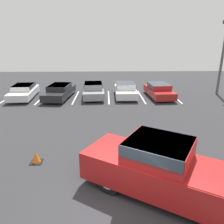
% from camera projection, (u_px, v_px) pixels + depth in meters
% --- Properties ---
extents(ground_plane, '(60.00, 60.00, 0.00)m').
position_uv_depth(ground_plane, '(123.00, 205.00, 6.93)').
color(ground_plane, '#2D2D30').
extents(stall_stripe_a, '(0.12, 4.63, 0.01)m').
position_uv_depth(stall_stripe_a, '(9.00, 98.00, 19.53)').
color(stall_stripe_a, white).
rests_on(stall_stripe_a, ground_plane).
extents(stall_stripe_b, '(0.12, 4.63, 0.01)m').
position_uv_depth(stall_stripe_b, '(42.00, 97.00, 19.61)').
color(stall_stripe_b, white).
rests_on(stall_stripe_b, ground_plane).
extents(stall_stripe_c, '(0.12, 4.63, 0.01)m').
position_uv_depth(stall_stripe_c, '(76.00, 97.00, 19.69)').
color(stall_stripe_c, white).
rests_on(stall_stripe_c, ground_plane).
extents(stall_stripe_d, '(0.12, 4.63, 0.01)m').
position_uv_depth(stall_stripe_d, '(109.00, 97.00, 19.77)').
color(stall_stripe_d, white).
rests_on(stall_stripe_d, ground_plane).
extents(stall_stripe_e, '(0.12, 4.63, 0.01)m').
position_uv_depth(stall_stripe_e, '(141.00, 97.00, 19.85)').
color(stall_stripe_e, white).
rests_on(stall_stripe_e, ground_plane).
extents(stall_stripe_f, '(0.12, 4.63, 0.01)m').
position_uv_depth(stall_stripe_f, '(174.00, 97.00, 19.93)').
color(stall_stripe_f, white).
rests_on(stall_stripe_f, ground_plane).
extents(pickup_truck, '(5.79, 4.61, 1.95)m').
position_uv_depth(pickup_truck, '(166.00, 170.00, 7.09)').
color(pickup_truck, '#A51919').
rests_on(pickup_truck, ground_plane).
extents(parked_sedan_a, '(2.15, 4.51, 1.18)m').
position_uv_depth(parked_sedan_a, '(24.00, 91.00, 19.31)').
color(parked_sedan_a, silver).
rests_on(parked_sedan_a, ground_plane).
extents(parked_sedan_b, '(2.28, 4.82, 1.20)m').
position_uv_depth(parked_sedan_b, '(60.00, 91.00, 19.28)').
color(parked_sedan_b, '#232326').
rests_on(parked_sedan_b, ground_plane).
extents(parked_sedan_c, '(2.02, 4.32, 1.28)m').
position_uv_depth(parked_sedan_c, '(93.00, 90.00, 19.59)').
color(parked_sedan_c, gray).
rests_on(parked_sedan_c, ground_plane).
extents(parked_sedan_d, '(1.86, 4.22, 1.23)m').
position_uv_depth(parked_sedan_d, '(125.00, 90.00, 19.75)').
color(parked_sedan_d, silver).
rests_on(parked_sedan_d, ground_plane).
extents(parked_sedan_e, '(2.10, 4.40, 1.21)m').
position_uv_depth(parked_sedan_e, '(159.00, 90.00, 19.61)').
color(parked_sedan_e, maroon).
rests_on(parked_sedan_e, ground_plane).
extents(light_post, '(0.70, 0.36, 6.55)m').
position_uv_depth(light_post, '(223.00, 54.00, 19.65)').
color(light_post, '#515156').
rests_on(light_post, ground_plane).
extents(traffic_cone, '(0.49, 0.49, 0.48)m').
position_uv_depth(traffic_cone, '(36.00, 158.00, 9.25)').
color(traffic_cone, black).
rests_on(traffic_cone, ground_plane).
extents(wheel_stop_curb, '(1.69, 0.20, 0.14)m').
position_uv_depth(wheel_stop_curb, '(62.00, 89.00, 22.55)').
color(wheel_stop_curb, '#B7B2A8').
rests_on(wheel_stop_curb, ground_plane).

